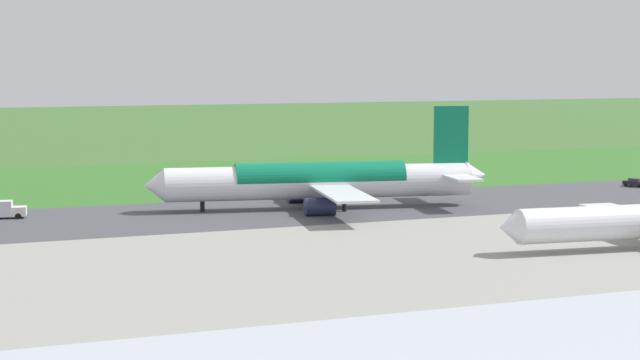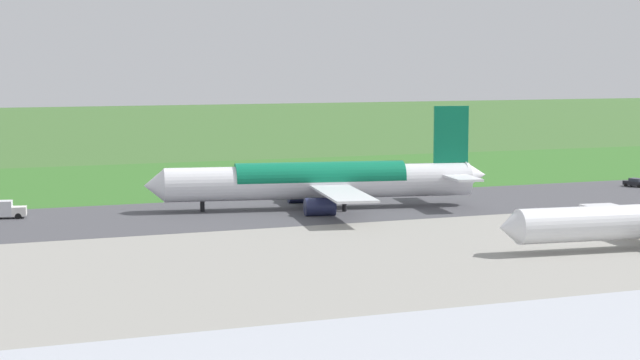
% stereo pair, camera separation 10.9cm
% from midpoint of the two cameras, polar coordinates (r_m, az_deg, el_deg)
% --- Properties ---
extents(ground_plane, '(800.00, 800.00, 0.00)m').
position_cam_midpoint_polar(ground_plane, '(170.50, 1.48, -1.44)').
color(ground_plane, '#3D662D').
extents(runway_asphalt, '(600.00, 31.99, 0.06)m').
position_cam_midpoint_polar(runway_asphalt, '(170.50, 1.48, -1.43)').
color(runway_asphalt, '#47474C').
rests_on(runway_asphalt, ground).
extents(apron_concrete, '(440.00, 110.00, 0.05)m').
position_cam_midpoint_polar(apron_concrete, '(128.77, 9.89, -4.03)').
color(apron_concrete, gray).
rests_on(apron_concrete, ground).
extents(grass_verge_foreground, '(600.00, 80.00, 0.04)m').
position_cam_midpoint_polar(grass_verge_foreground, '(211.03, -3.22, 0.04)').
color(grass_verge_foreground, '#346B27').
rests_on(grass_verge_foreground, ground).
extents(airliner_main, '(53.89, 44.35, 15.88)m').
position_cam_midpoint_polar(airliner_main, '(168.22, 0.11, -0.05)').
color(airliner_main, white).
rests_on(airliner_main, ground).
extents(service_truck_baggage, '(6.13, 3.34, 2.65)m').
position_cam_midpoint_polar(service_truck_baggage, '(164.34, -16.28, -1.49)').
color(service_truck_baggage, silver).
rests_on(service_truck_baggage, ground).
extents(service_car_followme, '(2.95, 4.54, 1.62)m').
position_cam_midpoint_polar(service_car_followme, '(205.90, 16.20, -0.12)').
color(service_car_followme, black).
rests_on(service_car_followme, ground).
extents(no_stopping_sign, '(0.60, 0.10, 2.93)m').
position_cam_midpoint_polar(no_stopping_sign, '(212.13, -0.79, 0.55)').
color(no_stopping_sign, slate).
rests_on(no_stopping_sign, ground).
extents(traffic_cone_orange, '(0.40, 0.40, 0.55)m').
position_cam_midpoint_polar(traffic_cone_orange, '(216.07, -2.12, 0.26)').
color(traffic_cone_orange, orange).
rests_on(traffic_cone_orange, ground).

